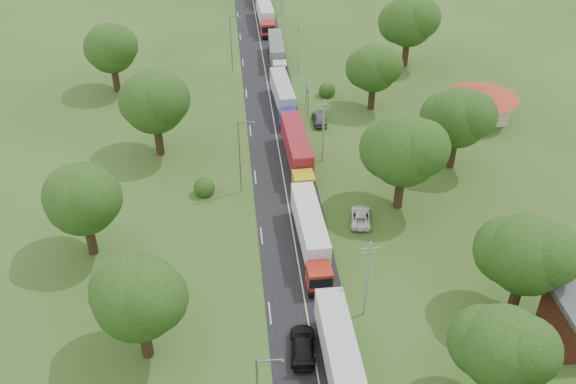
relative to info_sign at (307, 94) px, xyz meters
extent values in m
plane|color=#304818|center=(-5.20, -35.00, -3.00)|extent=(260.00, 260.00, 0.00)
cube|color=black|center=(-5.20, -15.00, -3.00)|extent=(8.00, 200.00, 0.04)
cylinder|color=slate|center=(0.00, -1.20, -1.00)|extent=(0.12, 0.12, 4.00)
cylinder|color=slate|center=(0.00, 1.20, -1.00)|extent=(0.12, 0.12, 4.00)
cube|color=navy|center=(0.00, 0.00, 0.60)|extent=(0.06, 3.00, 1.00)
cube|color=silver|center=(0.00, 0.00, 0.60)|extent=(0.07, 3.10, 0.06)
cylinder|color=gray|center=(0.30, -42.00, 1.50)|extent=(0.24, 0.24, 9.00)
cube|color=gray|center=(0.30, -42.00, 5.30)|extent=(1.60, 0.10, 0.10)
cube|color=gray|center=(0.30, -42.00, 4.80)|extent=(1.20, 0.10, 0.10)
cylinder|color=gray|center=(0.30, -14.00, 1.50)|extent=(0.24, 0.24, 9.00)
cube|color=gray|center=(0.30, -14.00, 5.30)|extent=(1.60, 0.10, 0.10)
cube|color=gray|center=(0.30, -14.00, 4.80)|extent=(1.20, 0.10, 0.10)
cylinder|color=gray|center=(0.30, 14.00, 1.50)|extent=(0.24, 0.24, 9.00)
cube|color=gray|center=(0.30, 14.00, 5.30)|extent=(1.60, 0.10, 0.10)
cube|color=gray|center=(0.30, 14.00, 4.80)|extent=(1.20, 0.10, 0.10)
cube|color=slate|center=(-9.80, -55.00, 6.70)|extent=(1.80, 0.10, 0.10)
cube|color=slate|center=(-9.00, -55.00, 6.55)|extent=(0.50, 0.22, 0.15)
cylinder|color=slate|center=(-10.70, -20.00, 2.00)|extent=(0.16, 0.16, 10.00)
cube|color=slate|center=(-9.80, -20.00, 6.70)|extent=(1.80, 0.10, 0.10)
cube|color=slate|center=(-9.00, -20.00, 6.55)|extent=(0.50, 0.22, 0.15)
cylinder|color=slate|center=(-10.70, 15.00, 2.00)|extent=(0.16, 0.16, 10.00)
cube|color=slate|center=(-9.80, 15.00, 6.70)|extent=(1.80, 0.10, 0.10)
cube|color=slate|center=(-9.00, 15.00, 6.55)|extent=(0.50, 0.22, 0.15)
sphere|color=#193D10|center=(8.80, -53.00, 3.60)|extent=(7.00, 7.00, 7.00)
sphere|color=#193D10|center=(10.05, -54.00, 4.35)|extent=(5.50, 5.50, 5.50)
sphere|color=#193D10|center=(7.80, -51.75, 3.10)|extent=(6.00, 6.00, 6.00)
cylinder|color=#382616|center=(14.80, -43.00, -0.90)|extent=(1.08, 1.08, 4.20)
sphere|color=#193D10|center=(14.80, -43.00, 4.22)|extent=(7.70, 7.70, 7.70)
sphere|color=#193D10|center=(16.18, -44.10, 5.05)|extent=(6.05, 6.05, 6.05)
sphere|color=#193D10|center=(13.70, -41.63, 3.67)|extent=(6.60, 6.60, 6.60)
cylinder|color=#382616|center=(7.80, -25.00, -0.73)|extent=(1.12, 1.12, 4.55)
sphere|color=#193D10|center=(7.80, -25.00, 4.85)|extent=(8.40, 8.40, 8.40)
sphere|color=#193D10|center=(9.30, -26.20, 5.75)|extent=(6.60, 6.60, 6.60)
sphere|color=#193D10|center=(6.60, -23.50, 4.25)|extent=(7.20, 7.20, 7.20)
cylinder|color=#382616|center=(16.80, -17.00, -0.90)|extent=(1.08, 1.08, 4.20)
sphere|color=#193D10|center=(16.80, -17.00, 4.22)|extent=(7.70, 7.70, 7.70)
sphere|color=#193D10|center=(18.18, -18.10, 5.05)|extent=(6.05, 6.05, 6.05)
sphere|color=#193D10|center=(15.70, -15.63, 3.67)|extent=(6.60, 6.60, 6.60)
cylinder|color=#382616|center=(9.80, 0.00, -1.08)|extent=(1.04, 1.04, 3.85)
sphere|color=#193D10|center=(9.80, 0.00, 3.60)|extent=(7.00, 7.00, 7.00)
sphere|color=#193D10|center=(11.05, -1.00, 4.35)|extent=(5.50, 5.50, 5.50)
sphere|color=#193D10|center=(8.80, 1.25, 3.10)|extent=(6.00, 6.00, 6.00)
cylinder|color=#382616|center=(18.80, 15.00, -0.73)|extent=(1.12, 1.12, 4.55)
sphere|color=#193D10|center=(18.80, 15.00, 4.85)|extent=(8.40, 8.40, 8.40)
sphere|color=#193D10|center=(20.30, 13.80, 5.75)|extent=(6.60, 6.60, 6.60)
sphere|color=#193D10|center=(17.60, 16.50, 4.25)|extent=(7.20, 7.20, 7.20)
cylinder|color=#382616|center=(-20.20, -45.00, -0.90)|extent=(1.08, 1.08, 4.20)
sphere|color=#193D10|center=(-20.20, -45.00, 4.22)|extent=(7.70, 7.70, 7.70)
sphere|color=#193D10|center=(-18.82, -46.10, 5.05)|extent=(6.05, 6.05, 6.05)
sphere|color=#193D10|center=(-21.30, -43.63, 3.67)|extent=(6.60, 6.60, 6.60)
cylinder|color=#382616|center=(-27.20, -30.00, -0.90)|extent=(1.08, 1.08, 4.20)
sphere|color=#193D10|center=(-27.20, -30.00, 4.22)|extent=(7.70, 7.70, 7.70)
sphere|color=#193D10|center=(-25.82, -31.10, 5.05)|extent=(6.05, 6.05, 6.05)
sphere|color=#193D10|center=(-28.30, -28.63, 3.67)|extent=(6.60, 6.60, 6.60)
cylinder|color=#382616|center=(-21.20, -10.00, -0.73)|extent=(1.12, 1.12, 4.55)
sphere|color=#193D10|center=(-21.20, -10.00, 4.85)|extent=(8.40, 8.40, 8.40)
sphere|color=#193D10|center=(-19.70, -11.20, 5.75)|extent=(6.60, 6.60, 6.60)
sphere|color=#193D10|center=(-22.40, -8.50, 4.25)|extent=(7.20, 7.20, 7.20)
cylinder|color=#382616|center=(-29.20, 10.00, -0.90)|extent=(1.08, 1.08, 4.20)
sphere|color=#193D10|center=(-29.20, 10.00, 4.22)|extent=(7.70, 7.70, 7.70)
sphere|color=#193D10|center=(-27.82, 8.90, 5.05)|extent=(6.05, 6.05, 6.05)
sphere|color=#193D10|center=(-30.30, 11.37, 3.67)|extent=(6.60, 6.60, 6.60)
cube|color=beige|center=(24.80, -5.00, -1.00)|extent=(7.00, 5.00, 4.00)
cone|color=#9A301C|center=(24.80, -5.00, 1.90)|extent=(10.08, 10.08, 1.80)
cube|color=slate|center=(-3.30, -48.88, -2.22)|extent=(2.51, 12.00, 0.31)
cube|color=silver|center=(-3.30, -48.57, -0.35)|extent=(2.72, 12.31, 3.12)
cylinder|color=black|center=(-3.30, -45.24, -2.48)|extent=(2.45, 1.04, 1.04)
cylinder|color=black|center=(-3.30, -43.67, -2.48)|extent=(2.45, 1.04, 1.04)
cube|color=#A22212|center=(-3.58, -38.16, -1.43)|extent=(2.51, 2.51, 2.54)
cube|color=black|center=(-3.58, -39.39, -1.07)|extent=(2.34, 0.09, 1.12)
cube|color=slate|center=(-3.58, -39.33, -2.44)|extent=(2.24, 0.32, 0.36)
cube|color=slate|center=(-3.58, -31.05, -2.24)|extent=(2.71, 11.75, 0.30)
cube|color=silver|center=(-3.58, -30.75, -0.41)|extent=(2.92, 12.06, 3.05)
cylinder|color=black|center=(-3.58, -39.08, -2.49)|extent=(2.39, 1.02, 1.02)
cylinder|color=black|center=(-3.58, -37.25, -2.49)|extent=(2.39, 1.02, 1.02)
cylinder|color=black|center=(-3.58, -27.50, -2.49)|extent=(2.39, 1.02, 1.02)
cylinder|color=black|center=(-3.58, -25.98, -2.49)|extent=(2.39, 1.02, 1.02)
cube|color=gold|center=(-3.14, -21.38, -1.37)|extent=(2.61, 2.61, 2.63)
cube|color=black|center=(-3.14, -22.65, -1.00)|extent=(2.42, 0.10, 1.16)
cube|color=slate|center=(-3.14, -22.59, -2.42)|extent=(2.33, 0.33, 0.37)
cube|color=slate|center=(-3.14, -14.00, -2.21)|extent=(2.83, 12.19, 0.32)
cube|color=maroon|center=(-3.14, -13.68, -0.31)|extent=(3.05, 12.52, 3.16)
cylinder|color=black|center=(-3.14, -22.33, -2.48)|extent=(2.48, 1.05, 1.05)
cylinder|color=black|center=(-3.14, -20.43, -2.48)|extent=(2.48, 1.05, 1.05)
cylinder|color=black|center=(-3.14, -10.31, -2.48)|extent=(2.48, 1.05, 1.05)
cylinder|color=black|center=(-3.14, -8.73, -2.48)|extent=(2.48, 1.05, 1.05)
cube|color=navy|center=(-3.45, -4.56, -1.53)|extent=(2.40, 2.40, 2.38)
cube|color=black|center=(-3.45, -5.71, -1.19)|extent=(2.19, 0.14, 1.05)
cube|color=slate|center=(-3.45, -5.66, -2.48)|extent=(2.10, 0.36, 0.33)
cube|color=slate|center=(-3.45, 2.10, -2.29)|extent=(2.76, 11.04, 0.29)
cube|color=#A8A8AD|center=(-3.45, 2.39, -0.58)|extent=(2.97, 11.34, 2.85)
cylinder|color=black|center=(-3.45, -5.42, -2.53)|extent=(2.24, 0.95, 0.95)
cylinder|color=black|center=(-3.45, -3.70, -2.53)|extent=(2.24, 0.95, 0.95)
cylinder|color=black|center=(-3.45, 5.43, -2.53)|extent=(2.24, 0.95, 0.95)
cylinder|color=black|center=(-3.45, 6.86, -2.53)|extent=(2.24, 0.95, 0.95)
cube|color=silver|center=(-2.96, 12.68, -1.58)|extent=(2.29, 2.29, 2.30)
cube|color=black|center=(-2.96, 11.56, -1.25)|extent=(2.12, 0.10, 1.01)
cube|color=slate|center=(-2.96, 11.62, -2.50)|extent=(2.03, 0.33, 0.32)
cube|color=slate|center=(-2.96, 19.12, -2.31)|extent=(2.52, 10.66, 0.28)
cube|color=#5B5E63|center=(-2.96, 19.39, -0.66)|extent=(2.71, 10.94, 2.76)
cylinder|color=black|center=(-2.96, 11.85, -2.54)|extent=(2.16, 0.92, 0.92)
cylinder|color=black|center=(-2.96, 13.50, -2.54)|extent=(2.16, 0.92, 0.92)
cylinder|color=black|center=(-2.96, 22.34, -2.54)|extent=(2.16, 0.92, 0.92)
cylinder|color=black|center=(-2.96, 23.72, -2.54)|extent=(2.16, 0.92, 0.92)
cube|color=red|center=(-3.59, 30.18, -1.41)|extent=(2.53, 2.53, 2.57)
cube|color=black|center=(-3.59, 28.94, -1.05)|extent=(2.37, 0.08, 1.13)
cube|color=slate|center=(-3.59, 29.00, -2.44)|extent=(2.27, 0.31, 0.36)
cube|color=slate|center=(-3.59, 37.39, -2.23)|extent=(2.67, 11.89, 0.31)
cube|color=silver|center=(-3.59, 37.70, -0.38)|extent=(2.88, 12.21, 3.09)
cylinder|color=black|center=(-3.59, 29.26, -2.49)|extent=(2.42, 1.03, 1.03)
cylinder|color=black|center=(-3.59, 31.11, -2.49)|extent=(2.42, 1.03, 1.03)
cylinder|color=black|center=(-3.59, 40.99, -2.49)|extent=(2.42, 1.03, 1.03)
cylinder|color=black|center=(-3.59, 42.53, -2.49)|extent=(2.42, 1.03, 1.03)
cube|color=#286B3B|center=(-3.36, 46.58, -1.34)|extent=(2.60, 2.60, 2.69)
cube|color=black|center=(-3.36, 45.28, -0.96)|extent=(2.47, 0.03, 1.18)
cube|color=slate|center=(-3.36, 45.35, -2.41)|extent=(2.37, 0.26, 0.38)
cylinder|color=black|center=(-3.36, 45.62, -2.46)|extent=(2.53, 1.08, 1.08)
cylinder|color=black|center=(-3.36, 47.55, -2.46)|extent=(2.53, 1.08, 1.08)
imported|color=black|center=(-6.20, -46.14, -2.19)|extent=(2.79, 5.76, 1.62)
imported|color=white|center=(2.80, -27.45, -2.33)|extent=(3.07, 5.15, 1.34)
imported|color=#53565B|center=(1.38, -3.65, -2.20)|extent=(1.94, 4.71, 1.60)
camera|label=1|loc=(-11.51, -85.27, 42.61)|focal=40.00mm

